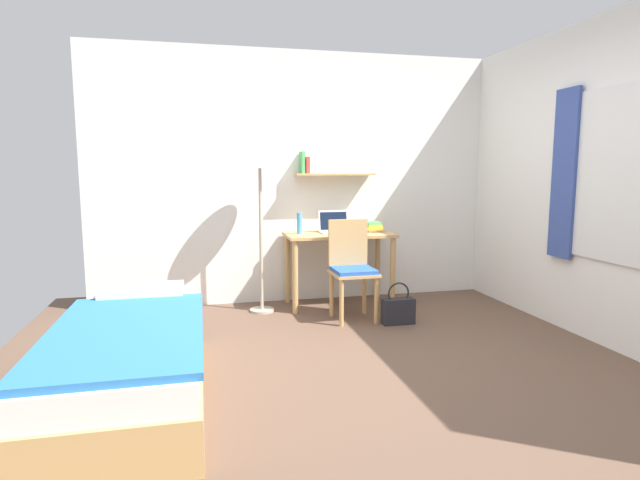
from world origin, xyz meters
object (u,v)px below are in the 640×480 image
book_stack (372,227)px  desk (339,247)px  water_bottle (300,223)px  handbag (398,310)px  desk_chair (352,265)px  laptop (335,227)px  standing_lamp (260,165)px  bed (131,360)px

book_stack → desk: bearing=-172.2°
water_bottle → handbag: water_bottle is taller
desk_chair → laptop: size_ratio=2.90×
book_stack → standing_lamp: bearing=-173.7°
desk → book_stack: book_stack is taller
desk → laptop: laptop is taller
laptop → book_stack: laptop is taller
standing_lamp → laptop: standing_lamp is taller
bed → water_bottle: bearing=53.0°
desk → water_bottle: water_bottle is taller
desk_chair → water_bottle: water_bottle is taller
bed → book_stack: book_stack is taller
bed → desk_chair: size_ratio=2.06×
desk → desk_chair: size_ratio=1.18×
desk → desk_chair: desk_chair is taller
desk → standing_lamp: size_ratio=0.67×
laptop → water_bottle: (-0.37, -0.04, 0.05)m
bed → book_stack: size_ratio=7.43×
bed → desk_chair: desk_chair is taller
standing_lamp → laptop: (0.78, 0.14, -0.63)m
desk → book_stack: size_ratio=4.28×
standing_lamp → water_bottle: standing_lamp is taller
water_bottle → handbag: bearing=-46.7°
bed → book_stack: (2.18, 1.89, 0.56)m
bed → laptop: laptop is taller
laptop → handbag: bearing=-65.6°
bed → water_bottle: (1.41, 1.87, 0.62)m
desk_chair → laptop: laptop is taller
desk → water_bottle: bearing=176.3°
desk_chair → bed: bearing=-143.1°
book_stack → desk_chair: bearing=-125.1°
standing_lamp → handbag: 1.87m
desk_chair → handbag: (0.36, -0.28, -0.37)m
desk_chair → laptop: (-0.02, 0.56, 0.30)m
desk_chair → water_bottle: bearing=127.2°
water_bottle → book_stack: 0.78m
book_stack → water_bottle: bearing=-178.2°
desk → standing_lamp: standing_lamp is taller
water_bottle → book_stack: size_ratio=0.84×
bed → standing_lamp: 2.35m
desk_chair → standing_lamp: bearing=152.6°
laptop → book_stack: bearing=-1.7°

